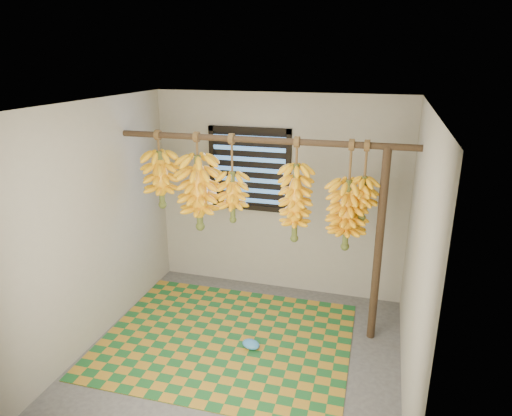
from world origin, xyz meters
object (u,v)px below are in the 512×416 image
(support_post, at_px, (379,248))
(banana_bunch_f, at_px, (363,198))
(plastic_bag, at_px, (251,344))
(banana_bunch_e, at_px, (347,215))
(banana_bunch_a, at_px, (161,179))
(banana_bunch_c, at_px, (233,197))
(woven_mat, at_px, (226,339))
(banana_bunch_d, at_px, (295,203))
(banana_bunch_b, at_px, (199,192))

(support_post, relative_size, banana_bunch_f, 2.59)
(plastic_bag, height_order, banana_bunch_f, banana_bunch_f)
(plastic_bag, xyz_separation_m, banana_bunch_e, (0.82, 0.54, 1.26))
(plastic_bag, bearing_deg, banana_bunch_a, 154.96)
(banana_bunch_c, xyz_separation_m, banana_bunch_f, (1.31, 0.00, 0.10))
(banana_bunch_e, bearing_deg, banana_bunch_f, 0.00)
(woven_mat, xyz_separation_m, banana_bunch_d, (0.59, 0.47, 1.38))
(woven_mat, xyz_separation_m, banana_bunch_a, (-0.88, 0.47, 1.52))
(banana_bunch_c, height_order, banana_bunch_f, same)
(plastic_bag, height_order, banana_bunch_c, banana_bunch_c)
(plastic_bag, bearing_deg, support_post, 25.58)
(banana_bunch_f, bearing_deg, banana_bunch_e, -180.00)
(banana_bunch_c, distance_m, banana_bunch_e, 1.17)
(plastic_bag, xyz_separation_m, banana_bunch_b, (-0.73, 0.54, 1.36))
(banana_bunch_a, relative_size, banana_bunch_d, 0.78)
(banana_bunch_d, bearing_deg, banana_bunch_a, 180.00)
(banana_bunch_b, relative_size, banana_bunch_d, 0.98)
(banana_bunch_b, bearing_deg, support_post, -0.00)
(banana_bunch_c, bearing_deg, banana_bunch_a, 180.00)
(support_post, distance_m, banana_bunch_f, 0.53)
(woven_mat, xyz_separation_m, banana_bunch_f, (1.24, 0.47, 1.49))
(woven_mat, bearing_deg, banana_bunch_c, 98.37)
(plastic_bag, height_order, banana_bunch_a, banana_bunch_a)
(banana_bunch_c, distance_m, banana_bunch_f, 1.31)
(banana_bunch_a, relative_size, banana_bunch_e, 0.76)
(support_post, relative_size, banana_bunch_e, 1.83)
(banana_bunch_a, height_order, banana_bunch_f, same)
(woven_mat, distance_m, banana_bunch_d, 1.57)
(plastic_bag, xyz_separation_m, banana_bunch_d, (0.30, 0.54, 1.34))
(plastic_bag, distance_m, banana_bunch_b, 1.64)
(banana_bunch_e, bearing_deg, banana_bunch_b, 180.00)
(banana_bunch_b, xyz_separation_m, banana_bunch_f, (1.69, 0.00, 0.08))
(banana_bunch_b, relative_size, banana_bunch_f, 1.34)
(support_post, bearing_deg, banana_bunch_a, 180.00)
(plastic_bag, relative_size, banana_bunch_a, 0.23)
(woven_mat, bearing_deg, banana_bunch_b, 133.44)
(banana_bunch_f, bearing_deg, banana_bunch_b, 180.00)
(banana_bunch_f, bearing_deg, banana_bunch_d, -180.00)
(banana_bunch_a, bearing_deg, plastic_bag, -25.04)
(banana_bunch_a, bearing_deg, banana_bunch_b, 0.00)
(woven_mat, bearing_deg, banana_bunch_e, 23.04)
(banana_bunch_b, bearing_deg, woven_mat, -46.56)
(plastic_bag, height_order, banana_bunch_e, banana_bunch_e)
(banana_bunch_a, distance_m, banana_bunch_b, 0.45)
(woven_mat, distance_m, plastic_bag, 0.30)
(support_post, relative_size, banana_bunch_a, 2.40)
(support_post, height_order, banana_bunch_f, banana_bunch_f)
(banana_bunch_f, bearing_deg, woven_mat, -159.31)
(banana_bunch_b, distance_m, banana_bunch_f, 1.69)
(support_post, relative_size, banana_bunch_c, 2.16)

